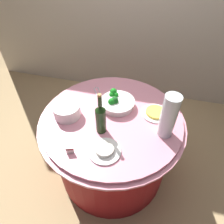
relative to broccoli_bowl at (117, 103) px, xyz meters
name	(u,v)px	position (x,y,z in m)	size (l,w,h in m)	color
ground_plane	(112,167)	(-0.01, -0.13, -0.78)	(6.00, 6.00, 0.00)	tan
buffet_table	(112,145)	(-0.01, -0.13, -0.40)	(1.16, 1.16, 0.74)	maroon
broccoli_bowl	(117,103)	(0.00, 0.00, 0.00)	(0.28, 0.28, 0.11)	white
plate_stack	(67,111)	(-0.35, -0.20, 0.01)	(0.21, 0.21, 0.10)	white
wine_bottle	(101,118)	(-0.05, -0.29, 0.09)	(0.07, 0.07, 0.34)	#1C3514
decorative_fruit_vase	(168,118)	(0.40, -0.20, 0.11)	(0.11, 0.11, 0.34)	silver
serving_tongs	(98,92)	(-0.21, 0.13, -0.03)	(0.12, 0.16, 0.01)	silver
food_plate_rice	(105,150)	(0.03, -0.46, -0.02)	(0.22, 0.22, 0.04)	white
food_plate_fried_egg	(155,113)	(0.32, -0.01, -0.03)	(0.22, 0.22, 0.03)	white
label_placard_front	(70,150)	(-0.19, -0.53, -0.01)	(0.05, 0.03, 0.05)	white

